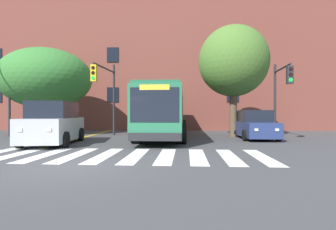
{
  "coord_description": "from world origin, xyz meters",
  "views": [
    {
      "loc": [
        3.29,
        -7.9,
        1.61
      ],
      "look_at": [
        2.76,
        8.41,
        1.51
      ],
      "focal_mm": 28.0,
      "sensor_mm": 36.0,
      "label": 1
    }
  ],
  "objects_px": {
    "car_navy_far_lane": "(255,126)",
    "traffic_light_near_corner": "(281,87)",
    "street_tree_curbside_large": "(233,62)",
    "street_tree_curbside_small": "(46,79)",
    "traffic_light_overhead": "(106,86)",
    "car_silver_near_lane": "(54,124)",
    "city_bus": "(164,112)"
  },
  "relations": [
    {
      "from": "car_silver_near_lane",
      "to": "traffic_light_near_corner",
      "type": "distance_m",
      "value": 13.4
    },
    {
      "from": "city_bus",
      "to": "traffic_light_overhead",
      "type": "distance_m",
      "value": 4.3
    },
    {
      "from": "street_tree_curbside_small",
      "to": "traffic_light_overhead",
      "type": "bearing_deg",
      "value": -20.52
    },
    {
      "from": "traffic_light_near_corner",
      "to": "car_silver_near_lane",
      "type": "bearing_deg",
      "value": -167.19
    },
    {
      "from": "city_bus",
      "to": "traffic_light_overhead",
      "type": "relative_size",
      "value": 2.19
    },
    {
      "from": "traffic_light_near_corner",
      "to": "traffic_light_overhead",
      "type": "distance_m",
      "value": 11.28
    },
    {
      "from": "city_bus",
      "to": "car_silver_near_lane",
      "type": "bearing_deg",
      "value": -145.38
    },
    {
      "from": "traffic_light_near_corner",
      "to": "street_tree_curbside_small",
      "type": "bearing_deg",
      "value": 169.54
    },
    {
      "from": "traffic_light_overhead",
      "to": "street_tree_curbside_small",
      "type": "bearing_deg",
      "value": 159.48
    },
    {
      "from": "traffic_light_near_corner",
      "to": "traffic_light_overhead",
      "type": "xyz_separation_m",
      "value": [
        -11.23,
        1.1,
        0.22
      ]
    },
    {
      "from": "city_bus",
      "to": "traffic_light_near_corner",
      "type": "relative_size",
      "value": 2.32
    },
    {
      "from": "car_silver_near_lane",
      "to": "traffic_light_overhead",
      "type": "distance_m",
      "value": 4.97
    },
    {
      "from": "traffic_light_near_corner",
      "to": "street_tree_curbside_large",
      "type": "distance_m",
      "value": 3.61
    },
    {
      "from": "car_navy_far_lane",
      "to": "city_bus",
      "type": "bearing_deg",
      "value": 174.01
    },
    {
      "from": "street_tree_curbside_large",
      "to": "street_tree_curbside_small",
      "type": "xyz_separation_m",
      "value": [
        -13.74,
        1.42,
        -0.93
      ]
    },
    {
      "from": "city_bus",
      "to": "car_silver_near_lane",
      "type": "xyz_separation_m",
      "value": [
        -5.59,
        -3.86,
        -0.64
      ]
    },
    {
      "from": "car_navy_far_lane",
      "to": "street_tree_curbside_large",
      "type": "xyz_separation_m",
      "value": [
        -1.07,
        1.27,
        4.33
      ]
    },
    {
      "from": "traffic_light_near_corner",
      "to": "car_navy_far_lane",
      "type": "bearing_deg",
      "value": 168.05
    },
    {
      "from": "traffic_light_overhead",
      "to": "traffic_light_near_corner",
      "type": "bearing_deg",
      "value": -5.61
    },
    {
      "from": "car_silver_near_lane",
      "to": "car_navy_far_lane",
      "type": "xyz_separation_m",
      "value": [
        11.37,
        3.25,
        -0.24
      ]
    },
    {
      "from": "car_navy_far_lane",
      "to": "street_tree_curbside_large",
      "type": "bearing_deg",
      "value": 129.98
    },
    {
      "from": "street_tree_curbside_large",
      "to": "traffic_light_overhead",
      "type": "bearing_deg",
      "value": -176.72
    },
    {
      "from": "car_navy_far_lane",
      "to": "car_silver_near_lane",
      "type": "bearing_deg",
      "value": -164.02
    },
    {
      "from": "city_bus",
      "to": "traffic_light_near_corner",
      "type": "xyz_separation_m",
      "value": [
        7.3,
        -0.93,
        1.52
      ]
    },
    {
      "from": "car_silver_near_lane",
      "to": "street_tree_curbside_large",
      "type": "height_order",
      "value": "street_tree_curbside_large"
    },
    {
      "from": "car_silver_near_lane",
      "to": "traffic_light_near_corner",
      "type": "bearing_deg",
      "value": 12.81
    },
    {
      "from": "car_silver_near_lane",
      "to": "street_tree_curbside_large",
      "type": "relative_size",
      "value": 0.68
    },
    {
      "from": "traffic_light_near_corner",
      "to": "street_tree_curbside_large",
      "type": "height_order",
      "value": "street_tree_curbside_large"
    },
    {
      "from": "car_silver_near_lane",
      "to": "street_tree_curbside_small",
      "type": "xyz_separation_m",
      "value": [
        -3.44,
        5.95,
        3.17
      ]
    },
    {
      "from": "city_bus",
      "to": "car_navy_far_lane",
      "type": "distance_m",
      "value": 5.87
    },
    {
      "from": "car_navy_far_lane",
      "to": "traffic_light_near_corner",
      "type": "bearing_deg",
      "value": -11.95
    },
    {
      "from": "car_silver_near_lane",
      "to": "traffic_light_overhead",
      "type": "bearing_deg",
      "value": 67.58
    }
  ]
}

